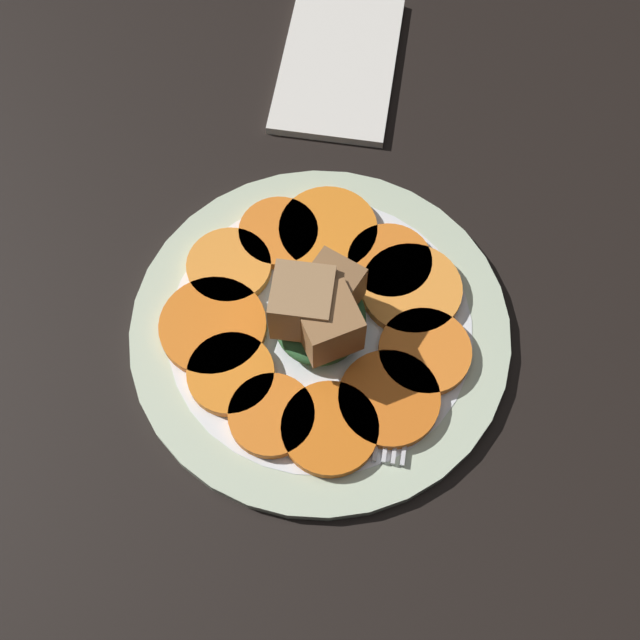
# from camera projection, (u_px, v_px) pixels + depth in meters

# --- Properties ---
(table_slab) EXTENTS (1.20, 1.20, 0.02)m
(table_slab) POSITION_uv_depth(u_px,v_px,m) (320.00, 337.00, 0.64)
(table_slab) COLOR black
(table_slab) RESTS_ON ground
(plate) EXTENTS (0.29, 0.29, 0.01)m
(plate) POSITION_uv_depth(u_px,v_px,m) (320.00, 329.00, 0.62)
(plate) COLOR beige
(plate) RESTS_ON table_slab
(carrot_slice_0) EXTENTS (0.07, 0.07, 0.01)m
(carrot_slice_0) POSITION_uv_depth(u_px,v_px,m) (231.00, 374.00, 0.60)
(carrot_slice_0) COLOR orange
(carrot_slice_0) RESTS_ON plate
(carrot_slice_1) EXTENTS (0.06, 0.06, 0.01)m
(carrot_slice_1) POSITION_uv_depth(u_px,v_px,m) (272.00, 415.00, 0.58)
(carrot_slice_1) COLOR orange
(carrot_slice_1) RESTS_ON plate
(carrot_slice_2) EXTENTS (0.07, 0.07, 0.01)m
(carrot_slice_2) POSITION_uv_depth(u_px,v_px,m) (330.00, 429.00, 0.58)
(carrot_slice_2) COLOR orange
(carrot_slice_2) RESTS_ON plate
(carrot_slice_3) EXTENTS (0.08, 0.08, 0.01)m
(carrot_slice_3) POSITION_uv_depth(u_px,v_px,m) (389.00, 399.00, 0.59)
(carrot_slice_3) COLOR orange
(carrot_slice_3) RESTS_ON plate
(carrot_slice_4) EXTENTS (0.07, 0.07, 0.01)m
(carrot_slice_4) POSITION_uv_depth(u_px,v_px,m) (425.00, 352.00, 0.60)
(carrot_slice_4) COLOR orange
(carrot_slice_4) RESTS_ON plate
(carrot_slice_5) EXTENTS (0.08, 0.08, 0.01)m
(carrot_slice_5) POSITION_uv_depth(u_px,v_px,m) (411.00, 289.00, 0.63)
(carrot_slice_5) COLOR orange
(carrot_slice_5) RESTS_ON plate
(carrot_slice_6) EXTENTS (0.07, 0.07, 0.01)m
(carrot_slice_6) POSITION_uv_depth(u_px,v_px,m) (389.00, 262.00, 0.64)
(carrot_slice_6) COLOR orange
(carrot_slice_6) RESTS_ON plate
(carrot_slice_7) EXTENTS (0.08, 0.08, 0.01)m
(carrot_slice_7) POSITION_uv_depth(u_px,v_px,m) (328.00, 230.00, 0.65)
(carrot_slice_7) COLOR orange
(carrot_slice_7) RESTS_ON plate
(carrot_slice_8) EXTENTS (0.06, 0.06, 0.01)m
(carrot_slice_8) POSITION_uv_depth(u_px,v_px,m) (279.00, 233.00, 0.65)
(carrot_slice_8) COLOR orange
(carrot_slice_8) RESTS_ON plate
(carrot_slice_9) EXTENTS (0.07, 0.07, 0.01)m
(carrot_slice_9) POSITION_uv_depth(u_px,v_px,m) (229.00, 266.00, 0.64)
(carrot_slice_9) COLOR orange
(carrot_slice_9) RESTS_ON plate
(carrot_slice_10) EXTENTS (0.08, 0.08, 0.01)m
(carrot_slice_10) POSITION_uv_depth(u_px,v_px,m) (213.00, 326.00, 0.61)
(carrot_slice_10) COLOR orange
(carrot_slice_10) RESTS_ON plate
(center_pile) EXTENTS (0.08, 0.07, 0.07)m
(center_pile) POSITION_uv_depth(u_px,v_px,m) (319.00, 311.00, 0.59)
(center_pile) COLOR #2D6033
(center_pile) RESTS_ON plate
(fork) EXTENTS (0.17, 0.02, 0.00)m
(fork) POSITION_uv_depth(u_px,v_px,m) (402.00, 359.00, 0.60)
(fork) COLOR silver
(fork) RESTS_ON plate
(napkin) EXTENTS (0.17, 0.10, 0.01)m
(napkin) POSITION_uv_depth(u_px,v_px,m) (338.00, 64.00, 0.74)
(napkin) COLOR silver
(napkin) RESTS_ON table_slab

